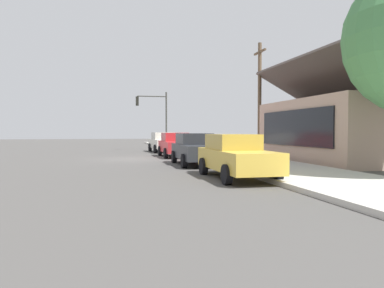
{
  "coord_description": "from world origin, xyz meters",
  "views": [
    {
      "loc": [
        23.28,
        -1.68,
        1.71
      ],
      "look_at": [
        1.5,
        3.23,
        0.94
      ],
      "focal_mm": 35.59,
      "sensor_mm": 36.0,
      "label": 1
    }
  ],
  "objects_px": {
    "car_mustard": "(236,156)",
    "utility_pole_wooden": "(260,97)",
    "car_ivory": "(164,142)",
    "traffic_light_main": "(155,111)",
    "car_cherry": "(176,144)",
    "car_charcoal": "(195,149)",
    "fire_hydrant_red": "(190,148)"
  },
  "relations": [
    {
      "from": "car_mustard",
      "to": "utility_pole_wooden",
      "type": "relative_size",
      "value": 0.63
    },
    {
      "from": "utility_pole_wooden",
      "to": "car_ivory",
      "type": "bearing_deg",
      "value": -142.68
    },
    {
      "from": "traffic_light_main",
      "to": "car_cherry",
      "type": "bearing_deg",
      "value": 1.47
    },
    {
      "from": "car_ivory",
      "to": "car_charcoal",
      "type": "xyz_separation_m",
      "value": [
        11.97,
        -0.16,
        0.0
      ]
    },
    {
      "from": "traffic_light_main",
      "to": "car_ivory",
      "type": "bearing_deg",
      "value": 5.15
    },
    {
      "from": "car_charcoal",
      "to": "traffic_light_main",
      "type": "xyz_separation_m",
      "value": [
        -15.4,
        -0.15,
        2.68
      ]
    },
    {
      "from": "car_charcoal",
      "to": "car_cherry",
      "type": "bearing_deg",
      "value": -179.97
    },
    {
      "from": "car_charcoal",
      "to": "fire_hydrant_red",
      "type": "height_order",
      "value": "car_charcoal"
    },
    {
      "from": "car_cherry",
      "to": "car_charcoal",
      "type": "distance_m",
      "value": 6.1
    },
    {
      "from": "car_charcoal",
      "to": "traffic_light_main",
      "type": "height_order",
      "value": "traffic_light_main"
    },
    {
      "from": "car_cherry",
      "to": "car_mustard",
      "type": "relative_size",
      "value": 0.95
    },
    {
      "from": "car_ivory",
      "to": "traffic_light_main",
      "type": "distance_m",
      "value": 4.36
    },
    {
      "from": "car_charcoal",
      "to": "car_mustard",
      "type": "distance_m",
      "value": 5.59
    },
    {
      "from": "car_ivory",
      "to": "fire_hydrant_red",
      "type": "relative_size",
      "value": 6.29
    },
    {
      "from": "car_mustard",
      "to": "traffic_light_main",
      "type": "relative_size",
      "value": 0.91
    },
    {
      "from": "traffic_light_main",
      "to": "utility_pole_wooden",
      "type": "bearing_deg",
      "value": 28.44
    },
    {
      "from": "car_cherry",
      "to": "traffic_light_main",
      "type": "bearing_deg",
      "value": -178.11
    },
    {
      "from": "car_charcoal",
      "to": "traffic_light_main",
      "type": "bearing_deg",
      "value": -178.58
    },
    {
      "from": "car_ivory",
      "to": "utility_pole_wooden",
      "type": "bearing_deg",
      "value": 35.01
    },
    {
      "from": "car_ivory",
      "to": "car_cherry",
      "type": "relative_size",
      "value": 0.99
    },
    {
      "from": "car_charcoal",
      "to": "fire_hydrant_red",
      "type": "bearing_deg",
      "value": 170.24
    },
    {
      "from": "car_ivory",
      "to": "utility_pole_wooden",
      "type": "xyz_separation_m",
      "value": [
        7.02,
        5.35,
        3.11
      ]
    },
    {
      "from": "car_mustard",
      "to": "car_charcoal",
      "type": "bearing_deg",
      "value": -178.34
    },
    {
      "from": "car_charcoal",
      "to": "utility_pole_wooden",
      "type": "distance_m",
      "value": 8.04
    },
    {
      "from": "car_ivory",
      "to": "traffic_light_main",
      "type": "relative_size",
      "value": 0.86
    },
    {
      "from": "car_charcoal",
      "to": "utility_pole_wooden",
      "type": "bearing_deg",
      "value": 132.81
    },
    {
      "from": "car_ivory",
      "to": "traffic_light_main",
      "type": "xyz_separation_m",
      "value": [
        -3.43,
        -0.31,
        2.68
      ]
    },
    {
      "from": "car_ivory",
      "to": "car_mustard",
      "type": "height_order",
      "value": "same"
    },
    {
      "from": "car_mustard",
      "to": "utility_pole_wooden",
      "type": "bearing_deg",
      "value": 152.99
    },
    {
      "from": "car_ivory",
      "to": "car_charcoal",
      "type": "distance_m",
      "value": 11.97
    },
    {
      "from": "car_ivory",
      "to": "fire_hydrant_red",
      "type": "bearing_deg",
      "value": 16.71
    },
    {
      "from": "car_mustard",
      "to": "fire_hydrant_red",
      "type": "bearing_deg",
      "value": 174.24
    }
  ]
}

